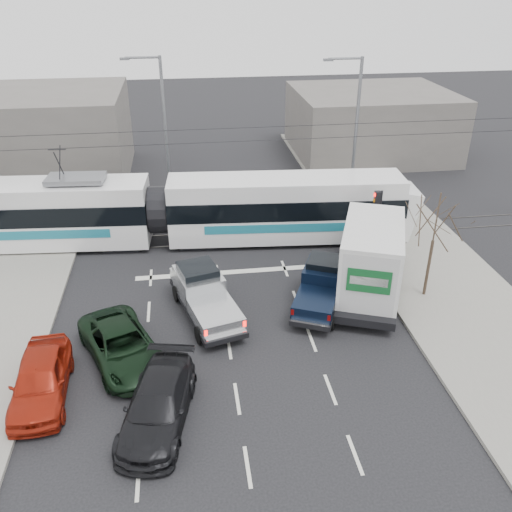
{
  "coord_description": "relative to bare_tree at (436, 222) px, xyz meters",
  "views": [
    {
      "loc": [
        -3.04,
        -17.48,
        13.53
      ],
      "look_at": [
        -0.02,
        4.2,
        1.8
      ],
      "focal_mm": 38.0,
      "sensor_mm": 36.0,
      "label": 1
    }
  ],
  "objects": [
    {
      "name": "building_right",
      "position": [
        4.4,
        21.5,
        -1.29
      ],
      "size": [
        12.0,
        10.0,
        5.0
      ],
      "primitive_type": "cube",
      "color": "#655F5B",
      "rests_on": "ground"
    },
    {
      "name": "green_car",
      "position": [
        -13.44,
        -2.76,
        -3.09
      ],
      "size": [
        4.08,
        5.53,
        1.4
      ],
      "primitive_type": "imported",
      "rotation": [
        0.0,
        0.0,
        0.4
      ],
      "color": "black",
      "rests_on": "ground"
    },
    {
      "name": "dark_car",
      "position": [
        -12.01,
        -6.21,
        -3.08
      ],
      "size": [
        3.0,
        5.23,
        1.43
      ],
      "primitive_type": "imported",
      "rotation": [
        0.0,
        0.0,
        -0.21
      ],
      "color": "black",
      "rests_on": "ground"
    },
    {
      "name": "catenary",
      "position": [
        -7.6,
        7.5,
        0.09
      ],
      "size": [
        60.0,
        0.2,
        7.0
      ],
      "color": "black",
      "rests_on": "ground"
    },
    {
      "name": "building_left",
      "position": [
        -21.6,
        19.5,
        -0.79
      ],
      "size": [
        14.0,
        10.0,
        6.0
      ],
      "primitive_type": "cube",
      "color": "#655F5B",
      "rests_on": "ground"
    },
    {
      "name": "tram",
      "position": [
        -12.17,
        7.33,
        -1.88
      ],
      "size": [
        26.54,
        4.65,
        5.39
      ],
      "rotation": [
        0.0,
        0.0,
        -0.08
      ],
      "color": "white",
      "rests_on": "ground"
    },
    {
      "name": "silver_pickup",
      "position": [
        -10.15,
        0.15,
        -2.82
      ],
      "size": [
        3.15,
        5.67,
        1.95
      ],
      "rotation": [
        0.0,
        0.0,
        0.26
      ],
      "color": "black",
      "rests_on": "ground"
    },
    {
      "name": "box_truck",
      "position": [
        -2.43,
        0.8,
        -1.98
      ],
      "size": [
        5.02,
        7.76,
        3.67
      ],
      "rotation": [
        0.0,
        0.0,
        -0.37
      ],
      "color": "black",
      "rests_on": "ground"
    },
    {
      "name": "ground",
      "position": [
        -7.6,
        -2.5,
        -3.79
      ],
      "size": [
        120.0,
        120.0,
        0.0
      ],
      "primitive_type": "plane",
      "color": "black",
      "rests_on": "ground"
    },
    {
      "name": "street_lamp_far",
      "position": [
        -11.79,
        13.5,
        1.32
      ],
      "size": [
        2.38,
        0.25,
        9.0
      ],
      "color": "slate",
      "rests_on": "ground"
    },
    {
      "name": "bare_tree",
      "position": [
        0.0,
        0.0,
        0.0
      ],
      "size": [
        2.4,
        2.4,
        5.0
      ],
      "color": "#47382B",
      "rests_on": "ground"
    },
    {
      "name": "red_car",
      "position": [
        -16.1,
        -4.41,
        -3.02
      ],
      "size": [
        2.05,
        4.62,
        1.54
      ],
      "primitive_type": "imported",
      "rotation": [
        0.0,
        0.0,
        0.05
      ],
      "color": "#9B1E0E",
      "rests_on": "ground"
    },
    {
      "name": "street_lamp_near",
      "position": [
        -0.29,
        11.5,
        1.32
      ],
      "size": [
        2.38,
        0.25,
        9.0
      ],
      "color": "slate",
      "rests_on": "ground"
    },
    {
      "name": "sidewalk_right",
      "position": [
        1.4,
        -2.5,
        -3.72
      ],
      "size": [
        6.0,
        60.0,
        0.15
      ],
      "primitive_type": "cube",
      "color": "gray",
      "rests_on": "ground"
    },
    {
      "name": "traffic_signal",
      "position": [
        -1.13,
        4.0,
        -1.05
      ],
      "size": [
        0.44,
        0.44,
        3.6
      ],
      "color": "black",
      "rests_on": "ground"
    },
    {
      "name": "rails",
      "position": [
        -7.6,
        7.5,
        -3.78
      ],
      "size": [
        60.0,
        1.6,
        0.03
      ],
      "primitive_type": "cube",
      "color": "#33302D",
      "rests_on": "ground"
    },
    {
      "name": "navy_pickup",
      "position": [
        -4.89,
        0.1,
        -2.82
      ],
      "size": [
        3.49,
        4.98,
        1.98
      ],
      "rotation": [
        0.0,
        0.0,
        -0.42
      ],
      "color": "black",
      "rests_on": "ground"
    }
  ]
}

